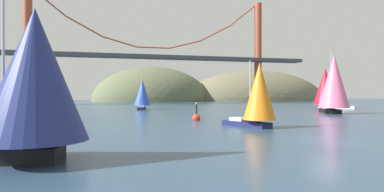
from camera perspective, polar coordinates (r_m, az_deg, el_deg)
ground_plane at (r=26.99m, az=22.50°, el=-7.27°), size 360.00×360.00×0.00m
headland_center at (r=157.76m, az=-7.05°, el=-0.93°), size 57.08×44.00×33.41m
headland_right at (r=173.91m, az=11.21°, el=-0.81°), size 76.94×44.00×32.01m
suspension_bridge at (r=118.32m, az=-6.85°, el=7.48°), size 118.82×6.00×39.51m
sailboat_orange_sail at (r=34.80m, az=11.64°, el=0.35°), size 5.04×6.98×7.19m
sailboat_pink_spinnaker at (r=63.67m, az=23.77°, el=2.21°), size 6.92×9.73×11.38m
sailboat_crimson_sail at (r=86.83m, az=22.57°, el=1.43°), size 9.35×9.74×11.81m
sailboat_blue_spinnaker at (r=75.50m, az=-8.80°, el=0.45°), size 4.40×6.95×7.59m
sailboat_navy_sail at (r=18.77m, az=-26.40°, el=2.74°), size 9.17×6.34×8.83m
channel_buoy at (r=43.81m, az=0.79°, el=-3.83°), size 1.10×1.10×2.64m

